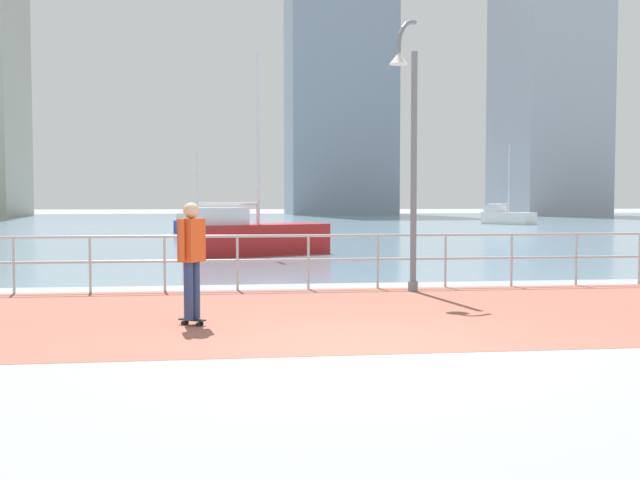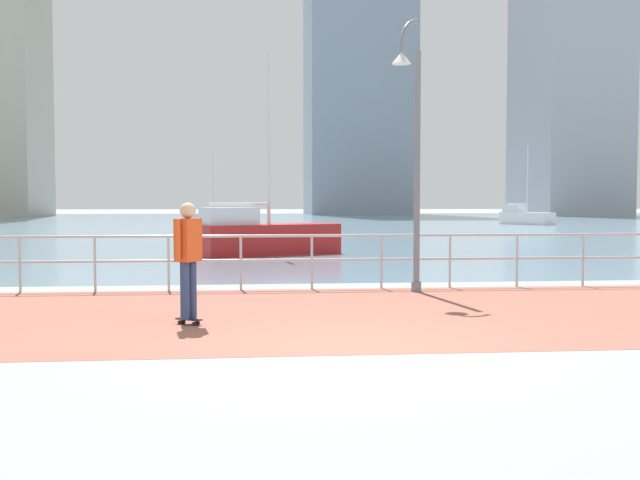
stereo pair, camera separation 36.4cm
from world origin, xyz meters
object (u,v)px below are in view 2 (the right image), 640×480
(sailboat_navy, at_px, (212,224))
(sailboat_teal, at_px, (264,236))
(lamppost, at_px, (412,142))
(sailboat_gray, at_px, (525,217))
(skateboarder, at_px, (188,252))

(sailboat_navy, height_order, sailboat_teal, sailboat_teal)
(lamppost, bearing_deg, sailboat_navy, 100.17)
(sailboat_teal, bearing_deg, sailboat_gray, 55.92)
(skateboarder, distance_m, sailboat_navy, 31.57)
(lamppost, height_order, sailboat_navy, lamppost)
(sailboat_gray, height_order, sailboat_navy, sailboat_gray)
(skateboarder, distance_m, sailboat_teal, 13.66)
(skateboarder, height_order, sailboat_teal, sailboat_teal)
(lamppost, xyz_separation_m, sailboat_teal, (-2.57, 10.20, -2.25))
(lamppost, bearing_deg, sailboat_teal, 104.16)
(skateboarder, relative_size, sailboat_teal, 0.27)
(skateboarder, bearing_deg, lamppost, 40.48)
(skateboarder, bearing_deg, sailboat_navy, 91.98)
(skateboarder, height_order, sailboat_gray, sailboat_gray)
(sailboat_teal, bearing_deg, lamppost, -75.84)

